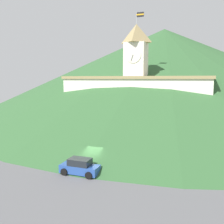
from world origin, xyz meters
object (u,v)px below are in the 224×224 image
(street_lamp_center, at_px, (150,123))
(street_lamp_left, at_px, (107,121))
(car_blue_van, at_px, (80,167))
(pedestrian, at_px, (86,134))
(car_yellow_coupe, at_px, (112,145))
(car_black_suv, at_px, (43,143))

(street_lamp_center, bearing_deg, street_lamp_left, 180.00)
(car_blue_van, xyz_separation_m, pedestrian, (-8.04, 17.76, 0.02))
(street_lamp_center, bearing_deg, car_blue_van, -103.31)
(car_yellow_coupe, bearing_deg, street_lamp_left, -67.28)
(street_lamp_left, height_order, car_blue_van, street_lamp_left)
(car_blue_van, bearing_deg, car_black_suv, 143.66)
(street_lamp_center, distance_m, pedestrian, 13.43)
(street_lamp_left, xyz_separation_m, car_blue_van, (4.48, -20.50, -2.54))
(car_black_suv, distance_m, car_blue_van, 14.91)
(street_lamp_left, relative_size, car_black_suv, 0.95)
(street_lamp_left, relative_size, pedestrian, 2.66)
(car_yellow_coupe, relative_size, car_blue_van, 0.85)
(car_blue_van, bearing_deg, street_lamp_left, 101.97)
(car_black_suv, distance_m, pedestrian, 9.86)
(car_black_suv, bearing_deg, street_lamp_center, 38.72)
(car_black_suv, bearing_deg, car_blue_van, -32.02)
(car_yellow_coupe, bearing_deg, car_blue_van, 86.37)
(street_lamp_left, xyz_separation_m, car_black_suv, (-7.58, -11.74, -2.67))
(car_yellow_coupe, xyz_separation_m, car_blue_van, (0.36, -12.73, 0.34))
(street_lamp_left, bearing_deg, street_lamp_center, -0.00)
(street_lamp_left, distance_m, street_lamp_center, 9.33)
(street_lamp_center, height_order, car_black_suv, street_lamp_center)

